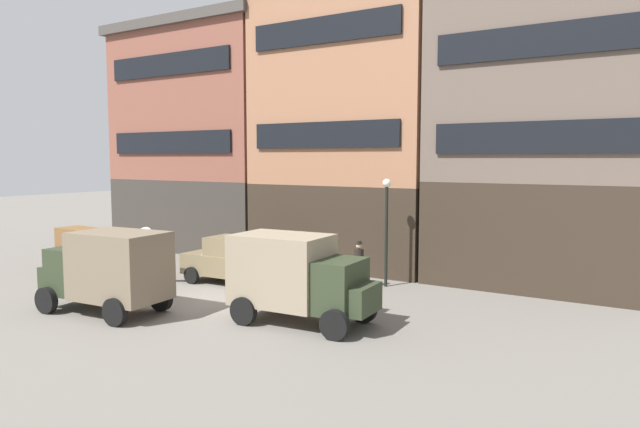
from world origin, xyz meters
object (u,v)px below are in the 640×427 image
object	(u,v)px
sedan_dark	(230,260)
pedestrian_officer	(359,262)
cargo_wagon	(83,248)
draft_horse	(130,251)
delivery_truck_far	(107,269)
delivery_truck_near	(299,276)
streetlamp_curbside	(386,217)

from	to	relation	value
sedan_dark	pedestrian_officer	world-z (taller)	sedan_dark
cargo_wagon	pedestrian_officer	world-z (taller)	cargo_wagon
draft_horse	delivery_truck_far	world-z (taller)	delivery_truck_far
delivery_truck_near	delivery_truck_far	distance (m)	6.21
draft_horse	delivery_truck_far	xyz separation A→B (m)	(2.89, -3.31, 0.15)
pedestrian_officer	delivery_truck_near	bearing A→B (deg)	-81.77
delivery_truck_near	streetlamp_curbside	xyz separation A→B (m)	(0.03, 5.85, 1.25)
cargo_wagon	streetlamp_curbside	xyz separation A→B (m)	(11.64, 4.84, 1.52)
cargo_wagon	delivery_truck_far	xyz separation A→B (m)	(5.84, -3.31, 0.28)
draft_horse	delivery_truck_near	distance (m)	8.73
cargo_wagon	pedestrian_officer	bearing A→B (deg)	20.55
sedan_dark	pedestrian_officer	distance (m)	5.08
cargo_wagon	streetlamp_curbside	size ratio (longest dim) A/B	0.72
cargo_wagon	pedestrian_officer	distance (m)	11.62
sedan_dark	draft_horse	bearing A→B (deg)	-146.81
sedan_dark	streetlamp_curbside	xyz separation A→B (m)	(5.45, 2.72, 1.76)
delivery_truck_far	delivery_truck_near	bearing A→B (deg)	21.68
sedan_dark	pedestrian_officer	bearing A→B (deg)	22.68
draft_horse	pedestrian_officer	distance (m)	8.92
sedan_dark	pedestrian_officer	size ratio (longest dim) A/B	2.10
draft_horse	sedan_dark	bearing A→B (deg)	33.19
draft_horse	delivery_truck_near	bearing A→B (deg)	-6.66
cargo_wagon	delivery_truck_near	world-z (taller)	delivery_truck_near
delivery_truck_near	sedan_dark	size ratio (longest dim) A/B	1.18
delivery_truck_far	streetlamp_curbside	size ratio (longest dim) A/B	1.09
sedan_dark	delivery_truck_far	bearing A→B (deg)	-93.70
delivery_truck_near	streetlamp_curbside	distance (m)	5.98
draft_horse	streetlamp_curbside	size ratio (longest dim) A/B	0.57
pedestrian_officer	delivery_truck_far	bearing A→B (deg)	-124.28
delivery_truck_far	sedan_dark	world-z (taller)	delivery_truck_far
cargo_wagon	streetlamp_curbside	bearing A→B (deg)	22.56
cargo_wagon	sedan_dark	distance (m)	6.55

